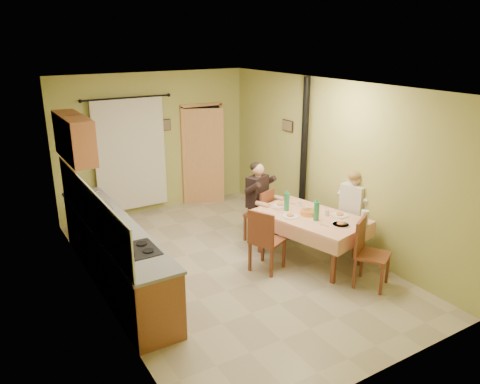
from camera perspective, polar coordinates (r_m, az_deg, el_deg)
floor at (r=7.54m, az=-1.24°, el=-8.84°), size 4.00×6.00×0.01m
room_shell at (r=6.89m, az=-1.35°, el=4.71°), size 4.04×6.04×2.82m
kitchen_run at (r=7.07m, az=-15.09°, el=-7.12°), size 0.64×3.64×1.56m
upper_cabinets at (r=7.80m, az=-19.60°, el=6.27°), size 0.35×1.40×0.70m
curtain at (r=9.39m, az=-13.20°, el=4.52°), size 1.70×0.07×2.22m
doorway at (r=10.03m, az=-4.49°, el=4.60°), size 0.96×0.36×2.15m
dining_table at (r=7.64m, az=8.51°, el=-5.49°), size 1.41×1.92×0.76m
tableware at (r=7.43m, az=9.39°, el=-2.54°), size 0.94×1.50×0.33m
chair_far at (r=8.28m, az=2.32°, el=-4.02°), size 0.51×0.51×0.95m
chair_near at (r=7.09m, az=15.61°, el=-8.81°), size 0.60×0.60×1.01m
chair_right at (r=8.09m, az=13.49°, el=-5.09°), size 0.50×0.50×0.97m
chair_left at (r=7.28m, az=3.25°, el=-7.34°), size 0.59×0.59×1.01m
man_far at (r=8.08m, az=2.30°, el=-0.13°), size 0.65×0.59×1.39m
man_right at (r=7.87m, az=13.76°, el=-1.20°), size 0.55×0.63×1.39m
stove_flue at (r=8.62m, az=7.67°, el=1.95°), size 0.24×0.24×2.80m
picture_back at (r=9.63m, az=-9.00°, el=8.09°), size 0.19×0.03×0.23m
picture_right at (r=8.93m, az=5.83°, el=8.05°), size 0.03×0.31×0.21m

